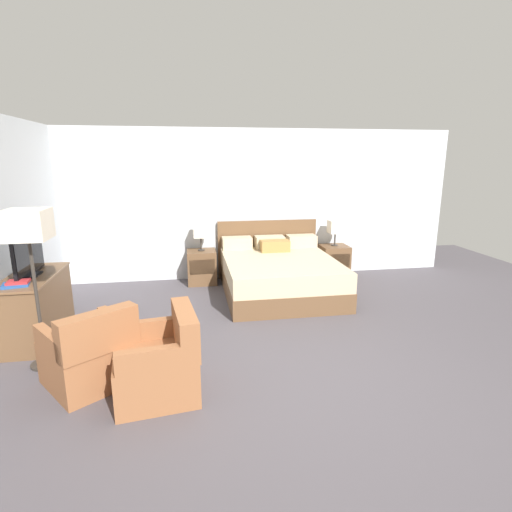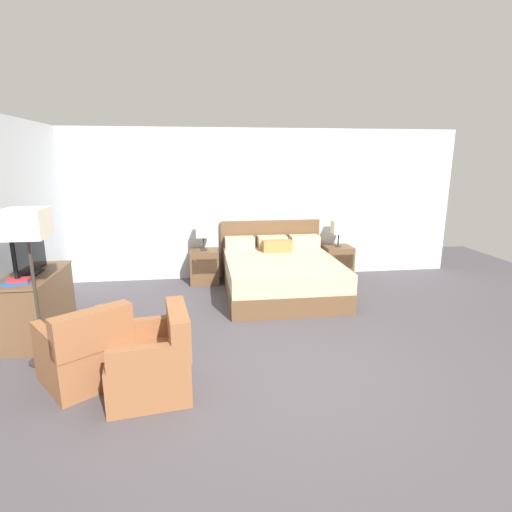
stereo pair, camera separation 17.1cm
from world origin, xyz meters
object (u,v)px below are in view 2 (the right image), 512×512
bed (280,274)px  table_lamp_left (203,231)px  book_red_cover (16,282)px  armchair_by_window (86,353)px  tv (29,250)px  dresser (37,304)px  armchair_companion (153,362)px  floor_lamp (27,232)px  nightstand_left (204,266)px  book_blue_cover (19,280)px  nightstand_right (337,262)px  table_lamp_right (339,228)px

bed → table_lamp_left: size_ratio=4.46×
book_red_cover → armchair_by_window: size_ratio=0.26×
table_lamp_left → tv: bearing=-137.1°
dresser → armchair_by_window: size_ratio=1.23×
bed → armchair_companion: (-1.62, -2.50, -0.02)m
tv → table_lamp_left: bearing=42.9°
dresser → book_red_cover: book_red_cover is taller
floor_lamp → bed: bearing=32.6°
armchair_companion → dresser: bearing=136.5°
nightstand_left → bed: bearing=-31.1°
dresser → floor_lamp: floor_lamp is taller
book_blue_cover → armchair_by_window: size_ratio=0.21×
nightstand_right → table_lamp_right: 0.60m
dresser → book_red_cover: bearing=-92.0°
nightstand_left → table_lamp_right: (2.29, 0.00, 0.60)m
bed → table_lamp_right: bearing=31.2°
bed → nightstand_left: bearing=148.9°
nightstand_right → armchair_companion: bearing=-130.9°
nightstand_right → table_lamp_left: (-2.29, 0.00, 0.60)m
armchair_companion → armchair_by_window: bearing=157.4°
table_lamp_left → armchair_by_window: table_lamp_left is taller
bed → book_red_cover: (-3.10, -1.49, 0.46)m
nightstand_right → book_red_cover: bearing=-152.9°
armchair_by_window → floor_lamp: 1.27m
nightstand_left → nightstand_right: 2.29m
table_lamp_right → book_blue_cover: table_lamp_right is taller
book_blue_cover → table_lamp_left: bearing=48.5°
table_lamp_right → book_blue_cover: 4.75m
book_blue_cover → floor_lamp: 0.69m
tv → floor_lamp: 0.81m
nightstand_left → armchair_companion: armchair_companion is taller
table_lamp_right → book_red_cover: table_lamp_right is taller
armchair_companion → tv: bearing=136.5°
nightstand_right → book_blue_cover: (-4.22, -2.18, 0.52)m
nightstand_right → armchair_companion: size_ratio=0.71×
armchair_companion → table_lamp_left: bearing=81.6°
nightstand_right → bed: bearing=-148.8°
tv → armchair_by_window: (0.83, -1.13, -0.74)m
nightstand_left → armchair_by_window: bearing=-110.7°
dresser → armchair_companion: armchair_companion is taller
table_lamp_left → book_red_cover: table_lamp_left is taller
armchair_by_window → table_lamp_right: bearing=40.7°
nightstand_right → floor_lamp: floor_lamp is taller
table_lamp_right → armchair_companion: 4.27m
table_lamp_left → table_lamp_right: bearing=0.0°
table_lamp_left → nightstand_left: bearing=-90.0°
bed → nightstand_right: 1.34m
nightstand_right → armchair_by_window: size_ratio=0.58×
table_lamp_left → armchair_by_window: 3.19m
table_lamp_right → nightstand_right: bearing=-90.0°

